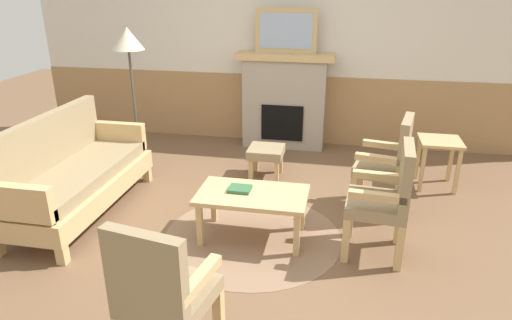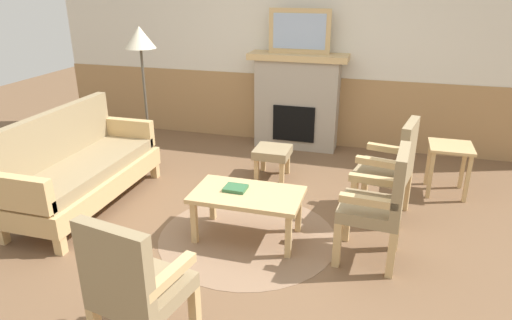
{
  "view_description": "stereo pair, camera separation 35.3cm",
  "coord_description": "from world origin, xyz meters",
  "px_view_note": "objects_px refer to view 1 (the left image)",
  "views": [
    {
      "loc": [
        0.79,
        -3.64,
        2.17
      ],
      "look_at": [
        0.0,
        0.35,
        0.55
      ],
      "focal_mm": 31.82,
      "sensor_mm": 36.0,
      "label": 1
    },
    {
      "loc": [
        1.13,
        -3.56,
        2.17
      ],
      "look_at": [
        0.0,
        0.35,
        0.55
      ],
      "focal_mm": 31.82,
      "sensor_mm": 36.0,
      "label": 2
    }
  ],
  "objects_px": {
    "fireplace": "(284,100)",
    "floor_lamp_by_couch": "(128,48)",
    "footstool": "(266,154)",
    "side_table": "(439,150)",
    "armchair_front_left": "(161,290)",
    "couch": "(75,175)",
    "coffee_table": "(252,199)",
    "armchair_near_fireplace": "(386,196)",
    "book_on_table": "(240,189)",
    "framed_picture": "(286,31)",
    "armchair_by_window_left": "(389,161)"
  },
  "relations": [
    {
      "from": "fireplace",
      "to": "footstool",
      "type": "xyz_separation_m",
      "value": [
        -0.05,
        -1.12,
        -0.37
      ]
    },
    {
      "from": "coffee_table",
      "to": "fireplace",
      "type": "bearing_deg",
      "value": 91.51
    },
    {
      "from": "framed_picture",
      "to": "side_table",
      "type": "xyz_separation_m",
      "value": [
        1.86,
        -1.02,
        -1.13
      ]
    },
    {
      "from": "footstool",
      "to": "fireplace",
      "type": "bearing_deg",
      "value": 87.3
    },
    {
      "from": "couch",
      "to": "footstool",
      "type": "relative_size",
      "value": 4.5
    },
    {
      "from": "footstool",
      "to": "floor_lamp_by_couch",
      "type": "relative_size",
      "value": 0.24
    },
    {
      "from": "book_on_table",
      "to": "armchair_by_window_left",
      "type": "bearing_deg",
      "value": 29.07
    },
    {
      "from": "coffee_table",
      "to": "side_table",
      "type": "height_order",
      "value": "side_table"
    },
    {
      "from": "framed_picture",
      "to": "coffee_table",
      "type": "bearing_deg",
      "value": -88.49
    },
    {
      "from": "footstool",
      "to": "book_on_table",
      "type": "bearing_deg",
      "value": -89.98
    },
    {
      "from": "floor_lamp_by_couch",
      "to": "couch",
      "type": "bearing_deg",
      "value": -93.63
    },
    {
      "from": "fireplace",
      "to": "coffee_table",
      "type": "bearing_deg",
      "value": -88.49
    },
    {
      "from": "couch",
      "to": "armchair_near_fireplace",
      "type": "xyz_separation_m",
      "value": [
        2.91,
        -0.18,
        0.14
      ]
    },
    {
      "from": "fireplace",
      "to": "armchair_near_fireplace",
      "type": "distance_m",
      "value": 2.81
    },
    {
      "from": "armchair_near_fireplace",
      "to": "coffee_table",
      "type": "bearing_deg",
      "value": 177.71
    },
    {
      "from": "fireplace",
      "to": "side_table",
      "type": "bearing_deg",
      "value": -28.84
    },
    {
      "from": "couch",
      "to": "armchair_by_window_left",
      "type": "bearing_deg",
      "value": 11.74
    },
    {
      "from": "framed_picture",
      "to": "book_on_table",
      "type": "xyz_separation_m",
      "value": [
        -0.05,
        -2.47,
        -1.1
      ]
    },
    {
      "from": "framed_picture",
      "to": "armchair_by_window_left",
      "type": "bearing_deg",
      "value": -53.96
    },
    {
      "from": "fireplace",
      "to": "floor_lamp_by_couch",
      "type": "distance_m",
      "value": 2.15
    },
    {
      "from": "couch",
      "to": "armchair_front_left",
      "type": "bearing_deg",
      "value": -46.51
    },
    {
      "from": "couch",
      "to": "coffee_table",
      "type": "distance_m",
      "value": 1.8
    },
    {
      "from": "fireplace",
      "to": "armchair_front_left",
      "type": "relative_size",
      "value": 1.33
    },
    {
      "from": "book_on_table",
      "to": "side_table",
      "type": "height_order",
      "value": "side_table"
    },
    {
      "from": "footstool",
      "to": "armchair_front_left",
      "type": "height_order",
      "value": "armchair_front_left"
    },
    {
      "from": "book_on_table",
      "to": "floor_lamp_by_couch",
      "type": "distance_m",
      "value": 2.32
    },
    {
      "from": "footstool",
      "to": "side_table",
      "type": "height_order",
      "value": "side_table"
    },
    {
      "from": "armchair_by_window_left",
      "to": "armchair_front_left",
      "type": "distance_m",
      "value": 2.69
    },
    {
      "from": "floor_lamp_by_couch",
      "to": "footstool",
      "type": "bearing_deg",
      "value": -0.21
    },
    {
      "from": "side_table",
      "to": "framed_picture",
      "type": "bearing_deg",
      "value": 151.16
    },
    {
      "from": "side_table",
      "to": "footstool",
      "type": "bearing_deg",
      "value": -177.01
    },
    {
      "from": "footstool",
      "to": "framed_picture",
      "type": "bearing_deg",
      "value": 87.3
    },
    {
      "from": "coffee_table",
      "to": "book_on_table",
      "type": "relative_size",
      "value": 4.95
    },
    {
      "from": "armchair_near_fireplace",
      "to": "side_table",
      "type": "relative_size",
      "value": 1.78
    },
    {
      "from": "fireplace",
      "to": "armchair_front_left",
      "type": "height_order",
      "value": "fireplace"
    },
    {
      "from": "coffee_table",
      "to": "armchair_front_left",
      "type": "height_order",
      "value": "armchair_front_left"
    },
    {
      "from": "framed_picture",
      "to": "book_on_table",
      "type": "distance_m",
      "value": 2.7
    },
    {
      "from": "armchair_front_left",
      "to": "side_table",
      "type": "distance_m",
      "value": 3.61
    },
    {
      "from": "coffee_table",
      "to": "side_table",
      "type": "xyz_separation_m",
      "value": [
        1.79,
        1.47,
        0.05
      ]
    },
    {
      "from": "armchair_by_window_left",
      "to": "coffee_table",
      "type": "bearing_deg",
      "value": -147.6
    },
    {
      "from": "fireplace",
      "to": "side_table",
      "type": "relative_size",
      "value": 2.36
    },
    {
      "from": "side_table",
      "to": "floor_lamp_by_couch",
      "type": "relative_size",
      "value": 0.33
    },
    {
      "from": "footstool",
      "to": "floor_lamp_by_couch",
      "type": "xyz_separation_m",
      "value": [
        -1.6,
        0.01,
        1.17
      ]
    },
    {
      "from": "coffee_table",
      "to": "side_table",
      "type": "distance_m",
      "value": 2.32
    },
    {
      "from": "couch",
      "to": "framed_picture",
      "type": "bearing_deg",
      "value": 53.76
    },
    {
      "from": "armchair_near_fireplace",
      "to": "floor_lamp_by_couch",
      "type": "height_order",
      "value": "floor_lamp_by_couch"
    },
    {
      "from": "armchair_front_left",
      "to": "floor_lamp_by_couch",
      "type": "bearing_deg",
      "value": 117.35
    },
    {
      "from": "fireplace",
      "to": "floor_lamp_by_couch",
      "type": "height_order",
      "value": "floor_lamp_by_couch"
    },
    {
      "from": "couch",
      "to": "coffee_table",
      "type": "bearing_deg",
      "value": -4.4
    },
    {
      "from": "couch",
      "to": "book_on_table",
      "type": "height_order",
      "value": "couch"
    }
  ]
}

